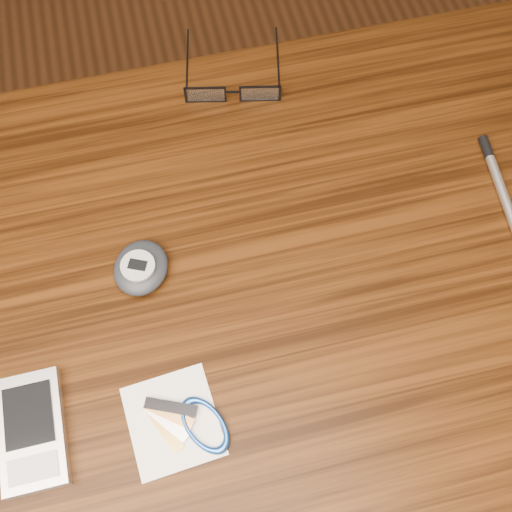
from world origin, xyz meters
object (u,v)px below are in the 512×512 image
(pedometer, at_px, (141,267))
(notepad_keys, at_px, (189,423))
(desk, at_px, (235,324))
(silver_pen, at_px, (497,177))
(eyeglasses, at_px, (233,90))
(pda_phone, at_px, (32,431))

(pedometer, xyz_separation_m, notepad_keys, (0.02, -0.18, -0.01))
(desk, relative_size, notepad_keys, 8.65)
(desk, distance_m, silver_pen, 0.37)
(eyeglasses, height_order, notepad_keys, eyeglasses)
(pda_phone, relative_size, silver_pen, 0.83)
(eyeglasses, bearing_deg, desk, -102.72)
(pedometer, height_order, notepad_keys, pedometer)
(silver_pen, bearing_deg, desk, -168.44)
(eyeglasses, bearing_deg, silver_pen, -35.39)
(desk, height_order, notepad_keys, notepad_keys)
(pda_phone, distance_m, silver_pen, 0.60)
(desk, xyz_separation_m, eyeglasses, (0.06, 0.27, 0.11))
(desk, relative_size, pedometer, 11.26)
(desk, xyz_separation_m, pedometer, (-0.09, 0.05, 0.11))
(notepad_keys, bearing_deg, pda_phone, 169.89)
(pda_phone, height_order, silver_pen, pda_phone)
(notepad_keys, bearing_deg, eyeglasses, 71.31)
(desk, bearing_deg, pda_phone, -155.68)
(pda_phone, bearing_deg, eyeglasses, 52.29)
(eyeglasses, xyz_separation_m, notepad_keys, (-0.14, -0.40, -0.01))
(notepad_keys, relative_size, silver_pen, 0.81)
(desk, height_order, pedometer, pedometer)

